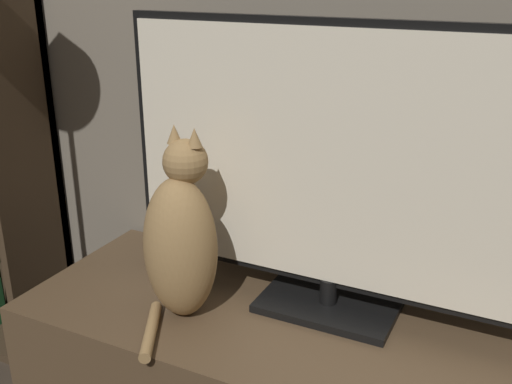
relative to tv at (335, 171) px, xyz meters
name	(u,v)px	position (x,y,z in m)	size (l,w,h in m)	color
tv	(335,171)	(0.00, 0.00, 0.00)	(1.10, 0.21, 0.72)	black
cat	(182,240)	(-0.32, -0.18, -0.17)	(0.20, 0.32, 0.48)	#997547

